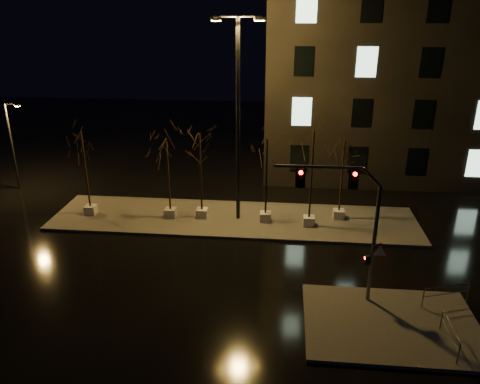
# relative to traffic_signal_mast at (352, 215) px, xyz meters

# --- Properties ---
(ground) EXTENTS (90.00, 90.00, 0.00)m
(ground) POSITION_rel_traffic_signal_mast_xyz_m (-5.80, 1.92, -4.15)
(ground) COLOR black
(ground) RESTS_ON ground
(median) EXTENTS (22.00, 5.00, 0.15)m
(median) POSITION_rel_traffic_signal_mast_xyz_m (-5.80, 7.92, -4.07)
(median) COLOR #4C4844
(median) RESTS_ON ground
(sidewalk_corner) EXTENTS (7.00, 5.00, 0.15)m
(sidewalk_corner) POSITION_rel_traffic_signal_mast_xyz_m (1.70, -1.58, -4.07)
(sidewalk_corner) COLOR #4C4844
(sidewalk_corner) RESTS_ON ground
(building) EXTENTS (25.00, 12.00, 15.00)m
(building) POSITION_rel_traffic_signal_mast_xyz_m (8.20, 19.92, 3.35)
(building) COLOR black
(building) RESTS_ON ground
(tree_0) EXTENTS (1.80, 1.80, 5.35)m
(tree_0) POSITION_rel_traffic_signal_mast_xyz_m (-14.65, 7.64, 0.07)
(tree_0) COLOR beige
(tree_0) RESTS_ON median
(tree_1) EXTENTS (1.80, 1.80, 4.83)m
(tree_1) POSITION_rel_traffic_signal_mast_xyz_m (-9.63, 7.67, -0.33)
(tree_1) COLOR beige
(tree_1) RESTS_ON median
(tree_2) EXTENTS (1.80, 1.80, 5.37)m
(tree_2) POSITION_rel_traffic_signal_mast_xyz_m (-7.72, 7.82, 0.08)
(tree_2) COLOR beige
(tree_2) RESTS_ON median
(tree_3) EXTENTS (1.80, 1.80, 5.27)m
(tree_3) POSITION_rel_traffic_signal_mast_xyz_m (-3.85, 7.65, 0.01)
(tree_3) COLOR beige
(tree_3) RESTS_ON median
(tree_4) EXTENTS (1.80, 1.80, 5.87)m
(tree_4) POSITION_rel_traffic_signal_mast_xyz_m (-1.29, 7.32, 0.46)
(tree_4) COLOR beige
(tree_4) RESTS_ON median
(tree_5) EXTENTS (1.80, 1.80, 5.03)m
(tree_5) POSITION_rel_traffic_signal_mast_xyz_m (0.54, 8.47, -0.18)
(tree_5) COLOR beige
(tree_5) RESTS_ON median
(traffic_signal_mast) EXTENTS (4.98, 0.22, 6.08)m
(traffic_signal_mast) POSITION_rel_traffic_signal_mast_xyz_m (0.00, 0.00, 0.00)
(traffic_signal_mast) COLOR #525559
(traffic_signal_mast) RESTS_ON sidewalk_corner
(streetlight_main) EXTENTS (2.86, 1.00, 11.54)m
(streetlight_main) POSITION_rel_traffic_signal_mast_xyz_m (-5.52, 7.93, 2.66)
(streetlight_main) COLOR black
(streetlight_main) RESTS_ON median
(streetlight_far) EXTENTS (1.20, 0.29, 6.11)m
(streetlight_far) POSITION_rel_traffic_signal_mast_xyz_m (-21.58, 11.78, -0.79)
(streetlight_far) COLOR black
(streetlight_far) RESTS_ON ground
(guard_rail_a) EXTENTS (2.08, 0.71, 0.94)m
(guard_rail_a) POSITION_rel_traffic_signal_mast_xyz_m (4.20, -0.07, -3.38)
(guard_rail_a) COLOR #525559
(guard_rail_a) RESTS_ON sidewalk_corner
(guard_rail_b) EXTENTS (0.07, 2.01, 0.95)m
(guard_rail_b) POSITION_rel_traffic_signal_mast_xyz_m (3.53, -2.79, -3.38)
(guard_rail_b) COLOR #525559
(guard_rail_b) RESTS_ON sidewalk_corner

